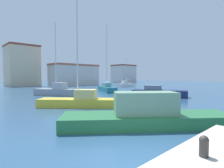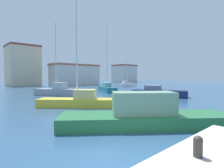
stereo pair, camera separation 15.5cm
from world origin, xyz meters
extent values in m
plane|color=#2D5175|center=(15.00, 20.00, 0.00)|extent=(160.00, 160.00, 0.00)
cylinder|color=#38332D|center=(-0.16, -1.70, 1.03)|extent=(0.19, 0.19, 0.35)
sphere|color=#38332D|center=(-0.16, -1.70, 1.21)|extent=(0.20, 0.20, 0.20)
cube|color=gold|center=(3.91, 9.87, 0.35)|extent=(5.74, 5.84, 0.69)
cube|color=#DFCD77|center=(4.39, 9.38, 1.08)|extent=(2.14, 2.14, 0.78)
cylinder|color=silver|center=(3.91, 9.87, 5.34)|extent=(0.12, 0.12, 9.30)
cube|color=gray|center=(6.64, 19.70, 0.45)|extent=(4.62, 5.90, 0.90)
cube|color=#ADB0B5|center=(6.94, 19.21, 1.33)|extent=(2.10, 2.07, 0.86)
cylinder|color=silver|center=(6.64, 19.70, 5.35)|extent=(0.12, 0.12, 8.90)
cube|color=#1E707A|center=(15.80, 19.77, 0.42)|extent=(4.40, 6.68, 0.83)
cube|color=#6B9CA2|center=(15.97, 20.11, 1.17)|extent=(2.07, 2.78, 0.67)
cylinder|color=silver|center=(15.80, 19.77, 6.12)|extent=(0.12, 0.12, 10.58)
cylinder|color=silver|center=(15.28, 18.70, 1.73)|extent=(1.09, 2.12, 0.08)
cube|color=#19234C|center=(15.70, 9.45, 0.43)|extent=(4.91, 6.99, 0.85)
cube|color=slate|center=(15.36, 10.15, 1.15)|extent=(2.46, 2.54, 0.59)
cube|color=white|center=(28.41, 26.94, 0.46)|extent=(4.27, 1.14, 0.93)
cube|color=silver|center=(27.80, 26.95, 1.26)|extent=(1.34, 0.71, 0.67)
cylinder|color=silver|center=(28.41, 26.94, 4.03)|extent=(0.12, 0.12, 6.21)
cylinder|color=silver|center=(29.18, 26.94, 1.83)|extent=(1.49, 0.09, 0.08)
cube|color=#28703D|center=(3.37, 2.32, 0.32)|extent=(8.18, 7.12, 0.64)
cube|color=gray|center=(3.27, 2.40, 1.21)|extent=(3.29, 3.01, 1.14)
cube|color=beige|center=(11.37, 50.90, 5.38)|extent=(7.77, 7.79, 10.76)
cube|color=brown|center=(11.37, 50.90, 11.01)|extent=(7.93, 7.94, 0.50)
cube|color=beige|center=(23.24, 42.73, 2.82)|extent=(13.67, 5.91, 5.63)
cube|color=#B25B42|center=(23.24, 42.73, 5.88)|extent=(13.94, 6.03, 0.50)
cube|color=beige|center=(52.61, 50.85, 3.57)|extent=(8.63, 7.43, 7.14)
cube|color=brown|center=(52.61, 50.85, 7.39)|extent=(8.80, 7.58, 0.50)
camera|label=1|loc=(-4.13, -3.11, 2.56)|focal=28.62mm
camera|label=2|loc=(-4.02, -3.22, 2.56)|focal=28.62mm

